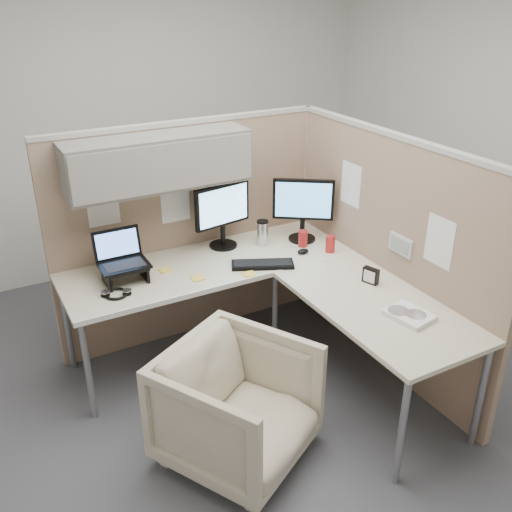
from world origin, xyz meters
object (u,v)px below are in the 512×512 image
desk (269,285)px  monitor_left (222,211)px  office_chair (238,401)px  keyboard (263,264)px

desk → monitor_left: bearing=93.1°
office_chair → monitor_left: 1.43m
desk → office_chair: size_ratio=2.65×
monitor_left → desk: bearing=-96.5°
monitor_left → keyboard: (0.09, -0.42, -0.26)m
desk → monitor_left: 0.68m
desk → keyboard: keyboard is taller
monitor_left → keyboard: bearing=-87.2°
desk → keyboard: size_ratio=4.80×
office_chair → monitor_left: size_ratio=1.62×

